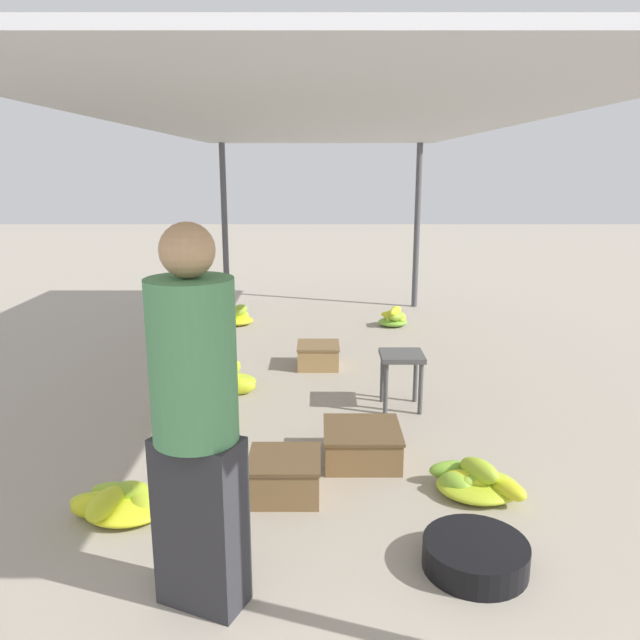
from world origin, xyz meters
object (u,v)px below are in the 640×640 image
object	(u,v)px
banana_pile_right_0	(474,481)
crate_mid	(317,355)
banana_pile_left_2	(205,413)
basin_black	(474,555)
crate_near	(283,475)
banana_pile_left_0	(228,380)
vendor_foreground	(194,418)
stool	(400,364)
banana_pile_left_1	(118,503)
banana_pile_right_1	(393,317)
crate_far	(360,444)
banana_pile_left_3	(236,317)

from	to	relation	value
banana_pile_right_0	crate_mid	world-z (taller)	crate_mid
banana_pile_left_2	crate_mid	world-z (taller)	banana_pile_left_2
basin_black	crate_near	distance (m)	1.19
banana_pile_left_0	banana_pile_left_2	distance (m)	0.76
vendor_foreground	stool	size ratio (longest dim) A/B	3.69
banana_pile_left_1	banana_pile_right_1	xyz separation A→B (m)	(2.02, 4.27, 0.04)
banana_pile_left_0	banana_pile_right_1	size ratio (longest dim) A/B	1.46
crate_near	crate_far	size ratio (longest dim) A/B	0.84
banana_pile_left_3	stool	bearing A→B (deg)	-58.93
basin_black	banana_pile_right_1	size ratio (longest dim) A/B	1.31
vendor_foreground	crate_far	world-z (taller)	vendor_foreground
banana_pile_left_3	banana_pile_right_1	size ratio (longest dim) A/B	1.32
banana_pile_left_1	vendor_foreground	bearing A→B (deg)	-49.93
stool	basin_black	size ratio (longest dim) A/B	0.90
banana_pile_right_1	crate_mid	distance (m)	1.85
banana_pile_left_3	crate_far	size ratio (longest dim) A/B	1.01
stool	crate_near	world-z (taller)	stool
banana_pile_left_3	crate_far	bearing A→B (deg)	-70.72
banana_pile_left_0	crate_mid	bearing A→B (deg)	38.21
crate_near	banana_pile_right_0	bearing A→B (deg)	0.28
vendor_foreground	crate_mid	size ratio (longest dim) A/B	4.15
banana_pile_left_3	banana_pile_right_0	size ratio (longest dim) A/B	0.95
crate_near	crate_mid	xyz separation A→B (m)	(0.19, 2.44, -0.00)
basin_black	banana_pile_left_1	bearing A→B (deg)	165.58
banana_pile_left_2	basin_black	bearing A→B (deg)	-47.79
crate_far	stool	bearing A→B (deg)	68.23
banana_pile_left_0	banana_pile_right_0	distance (m)	2.50
banana_pile_left_0	banana_pile_left_2	world-z (taller)	banana_pile_left_2
basin_black	crate_near	bearing A→B (deg)	143.47
banana_pile_left_0	banana_pile_right_0	bearing A→B (deg)	-46.61
crate_mid	banana_pile_left_2	bearing A→B (deg)	-121.75
banana_pile_left_0	banana_pile_right_0	size ratio (longest dim) A/B	1.06
stool	banana_pile_left_0	bearing A→B (deg)	162.60
stool	banana_pile_left_0	world-z (taller)	stool
banana_pile_right_1	crate_far	bearing A→B (deg)	-99.96
banana_pile_left_1	banana_pile_right_0	bearing A→B (deg)	6.62
banana_pile_left_2	banana_pile_right_1	size ratio (longest dim) A/B	1.29
stool	crate_mid	world-z (taller)	stool
banana_pile_left_1	crate_mid	xyz separation A→B (m)	(1.10, 2.67, 0.04)
basin_black	banana_pile_left_0	xyz separation A→B (m)	(-1.54, 2.53, 0.01)
crate_near	banana_pile_left_3	bearing A→B (deg)	101.06
banana_pile_right_1	crate_mid	bearing A→B (deg)	-120.01
vendor_foreground	banana_pile_right_0	world-z (taller)	vendor_foreground
banana_pile_left_0	banana_pile_right_1	bearing A→B (deg)	52.43
banana_pile_left_0	crate_near	world-z (taller)	crate_near
banana_pile_right_0	vendor_foreground	bearing A→B (deg)	-146.71
basin_black	banana_pile_right_1	distance (m)	4.75
vendor_foreground	crate_far	distance (m)	1.76
banana_pile_left_1	crate_mid	bearing A→B (deg)	67.67
crate_mid	banana_pile_left_3	bearing A→B (deg)	120.48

